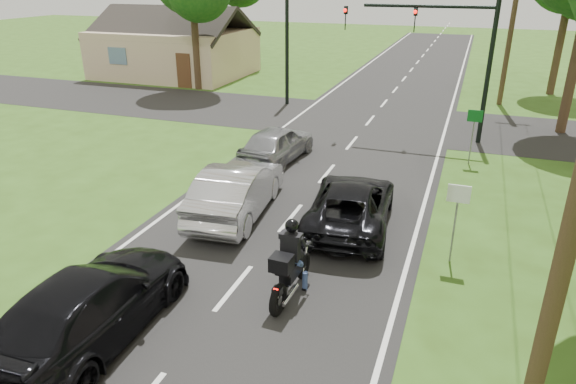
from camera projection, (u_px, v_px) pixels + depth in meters
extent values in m
plane|color=#2F4D15|center=(234.00, 288.00, 12.08)|extent=(140.00, 140.00, 0.00)
cube|color=black|center=(340.00, 157.00, 20.74)|extent=(8.00, 100.00, 0.01)
cube|color=black|center=(370.00, 121.00, 25.93)|extent=(60.00, 7.00, 0.01)
torus|color=black|center=(303.00, 265.00, 12.37)|extent=(0.17, 0.69, 0.68)
torus|color=black|center=(278.00, 300.00, 11.05)|extent=(0.20, 0.75, 0.74)
cube|color=black|center=(293.00, 268.00, 11.67)|extent=(0.33, 0.99, 0.31)
sphere|color=black|center=(297.00, 255.00, 11.82)|extent=(0.35, 0.35, 0.35)
cube|color=black|center=(287.00, 268.00, 11.29)|extent=(0.37, 0.58, 0.10)
cube|color=#FF0C07|center=(276.00, 290.00, 10.82)|extent=(0.10, 0.04, 0.05)
cylinder|color=silver|center=(290.00, 295.00, 11.26)|extent=(0.13, 0.83, 0.09)
cylinder|color=black|center=(300.00, 244.00, 11.92)|extent=(0.64, 0.06, 0.04)
cube|color=black|center=(282.00, 263.00, 10.91)|extent=(0.47, 0.43, 0.33)
cube|color=black|center=(291.00, 247.00, 11.30)|extent=(0.42, 0.24, 0.62)
sphere|color=black|center=(292.00, 226.00, 11.17)|extent=(0.31, 0.31, 0.31)
cylinder|color=navy|center=(287.00, 277.00, 12.07)|extent=(0.13, 0.13, 0.46)
cylinder|color=navy|center=(305.00, 281.00, 11.91)|extent=(0.13, 0.13, 0.46)
imported|color=black|center=(351.00, 204.00, 14.82)|extent=(2.71, 5.07, 1.35)
imported|color=silver|center=(237.00, 190.00, 15.51)|extent=(2.17, 4.97, 1.59)
imported|color=#929399|center=(277.00, 143.00, 20.07)|extent=(2.07, 4.33, 1.43)
imported|color=black|center=(91.00, 304.00, 10.19)|extent=(2.25, 5.20, 1.49)
cylinder|color=black|center=(488.00, 74.00, 21.41)|extent=(0.20, 0.20, 6.00)
cylinder|color=black|center=(429.00, 6.00, 21.23)|extent=(5.40, 0.14, 0.14)
imported|color=black|center=(415.00, 20.00, 21.61)|extent=(0.16, 0.36, 1.00)
imported|color=black|center=(346.00, 18.00, 22.54)|extent=(0.16, 0.36, 1.00)
sphere|color=#FF0C07|center=(415.00, 12.00, 21.32)|extent=(0.16, 0.16, 0.16)
sphere|color=#FF0C07|center=(345.00, 10.00, 22.26)|extent=(0.16, 0.16, 0.16)
cylinder|color=black|center=(287.00, 50.00, 28.12)|extent=(0.20, 0.20, 6.00)
cylinder|color=#4E3A23|center=(514.00, 12.00, 27.24)|extent=(0.28, 0.28, 10.00)
cylinder|color=slate|center=(454.00, 226.00, 12.82)|extent=(0.05, 0.05, 2.00)
cube|color=silver|center=(459.00, 194.00, 12.44)|extent=(0.55, 0.04, 0.45)
cylinder|color=slate|center=(472.00, 139.00, 19.68)|extent=(0.05, 0.05, 2.00)
cube|color=#0C591E|center=(475.00, 116.00, 19.31)|extent=(0.55, 0.04, 0.45)
cylinder|color=#332316|center=(576.00, 56.00, 22.68)|extent=(0.44, 0.44, 7.00)
cylinder|color=#332316|center=(560.00, 40.00, 30.46)|extent=(0.44, 0.44, 6.44)
cylinder|color=#332316|center=(195.00, 40.00, 31.95)|extent=(0.44, 0.44, 6.16)
cylinder|color=#332316|center=(235.00, 21.00, 41.12)|extent=(0.44, 0.44, 6.72)
cube|color=tan|center=(176.00, 52.00, 37.24)|extent=(10.00, 8.00, 3.20)
cube|color=black|center=(157.00, 25.00, 34.69)|extent=(10.20, 4.00, 2.29)
cube|color=black|center=(187.00, 20.00, 38.15)|extent=(10.20, 4.00, 2.29)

